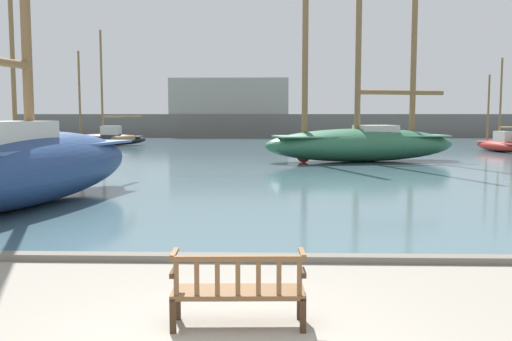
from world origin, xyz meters
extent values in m
cube|color=#476670|center=(0.00, 44.00, 0.04)|extent=(100.00, 80.00, 0.08)
cube|color=slate|center=(0.00, 3.85, 0.06)|extent=(40.00, 0.30, 0.12)
cube|color=#3D2A19|center=(-0.66, 0.97, 0.21)|extent=(0.07, 0.07, 0.42)
cube|color=#3D2A19|center=(0.87, 1.03, 0.21)|extent=(0.07, 0.07, 0.42)
cube|color=#3D2A19|center=(-0.65, 0.52, 0.21)|extent=(0.07, 0.07, 0.42)
cube|color=#3D2A19|center=(0.88, 0.58, 0.21)|extent=(0.07, 0.07, 0.42)
cube|color=brown|center=(0.11, 0.78, 0.42)|extent=(1.62, 0.58, 0.06)
cube|color=brown|center=(0.12, 0.56, 0.89)|extent=(1.60, 0.11, 0.06)
cube|color=brown|center=(-0.60, 0.53, 0.66)|extent=(0.06, 0.04, 0.41)
cube|color=brown|center=(-0.36, 0.54, 0.66)|extent=(0.06, 0.04, 0.41)
cube|color=brown|center=(-0.12, 0.55, 0.66)|extent=(0.06, 0.04, 0.41)
cube|color=brown|center=(0.12, 0.56, 0.66)|extent=(0.06, 0.04, 0.41)
cube|color=brown|center=(0.36, 0.57, 0.66)|extent=(0.06, 0.04, 0.41)
cube|color=brown|center=(0.60, 0.58, 0.66)|extent=(0.06, 0.04, 0.41)
cube|color=brown|center=(0.84, 0.59, 0.66)|extent=(0.06, 0.04, 0.41)
cube|color=#3D2A19|center=(-0.66, 0.66, 0.69)|extent=(0.07, 0.30, 0.06)
cube|color=brown|center=(-0.66, 0.75, 0.90)|extent=(0.08, 0.47, 0.04)
cube|color=#3D2A19|center=(0.88, 0.72, 0.69)|extent=(0.07, 0.30, 0.06)
cube|color=brown|center=(0.88, 0.81, 0.90)|extent=(0.08, 0.47, 0.04)
ellipsoid|color=maroon|center=(15.92, 33.08, 0.46)|extent=(2.29, 5.48, 0.77)
cube|color=#C6514C|center=(15.92, 33.08, 0.67)|extent=(1.84, 4.79, 0.08)
cube|color=beige|center=(16.00, 32.69, 1.10)|extent=(0.98, 1.50, 0.76)
cylinder|color=brown|center=(15.90, 33.21, 3.54)|extent=(0.14, 0.14, 5.65)
cylinder|color=brown|center=(16.13, 31.97, 1.75)|extent=(0.56, 2.51, 0.11)
cylinder|color=brown|center=(15.64, 34.66, 3.03)|extent=(0.14, 0.14, 4.64)
ellipsoid|color=black|center=(-13.17, 40.23, 0.56)|extent=(6.86, 2.06, 0.95)
cube|color=#4C4C51|center=(-13.17, 40.23, 0.82)|extent=(6.03, 1.59, 0.08)
cube|color=beige|center=(-12.66, 40.21, 1.27)|extent=(1.53, 1.03, 0.82)
cylinder|color=brown|center=(-13.34, 40.24, 5.10)|extent=(0.17, 0.17, 8.49)
cylinder|color=brown|center=(-11.70, 40.17, 2.41)|extent=(3.29, 0.29, 0.14)
cylinder|color=brown|center=(-15.20, 40.33, 4.28)|extent=(0.17, 0.17, 6.85)
cylinder|color=brown|center=(-14.47, 26.90, 6.08)|extent=(0.26, 0.26, 9.50)
cylinder|color=brown|center=(-14.00, 29.42, 1.31)|extent=(0.50, 1.61, 0.21)
ellipsoid|color=#2D6647|center=(5.26, 24.60, 0.96)|extent=(11.04, 5.63, 1.76)
cube|color=#5B9375|center=(5.26, 24.60, 1.44)|extent=(9.61, 4.57, 0.08)
cube|color=beige|center=(6.03, 24.80, 1.75)|extent=(2.37, 2.15, 0.53)
cylinder|color=brown|center=(5.01, 24.54, 7.39)|extent=(0.31, 0.31, 11.81)
cylinder|color=brown|center=(7.41, 25.15, 3.76)|extent=(4.87, 1.47, 0.25)
cylinder|color=brown|center=(2.18, 23.81, 5.82)|extent=(0.31, 0.31, 8.67)
cylinder|color=brown|center=(8.09, 25.32, 5.83)|extent=(0.31, 0.31, 8.69)
ellipsoid|color=navy|center=(-6.23, 9.35, 1.10)|extent=(4.65, 10.78, 2.03)
cube|color=#516B9E|center=(-6.23, 9.35, 1.66)|extent=(3.75, 9.42, 0.08)
cube|color=beige|center=(-6.38, 8.58, 2.05)|extent=(1.96, 2.87, 0.70)
cylinder|color=brown|center=(-5.07, 15.27, 1.68)|extent=(0.52, 1.61, 0.22)
sphere|color=red|center=(2.14, 23.87, 0.45)|extent=(0.73, 0.73, 0.73)
cylinder|color=#2D2D33|center=(2.14, 23.87, 1.16)|extent=(0.06, 0.06, 0.70)
cube|color=#66605B|center=(0.00, 58.34, 1.33)|extent=(56.12, 2.40, 2.66)
cube|color=gray|center=(-4.41, 58.34, 4.66)|extent=(13.32, 2.00, 4.00)
camera|label=1|loc=(0.52, -5.93, 2.55)|focal=40.00mm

